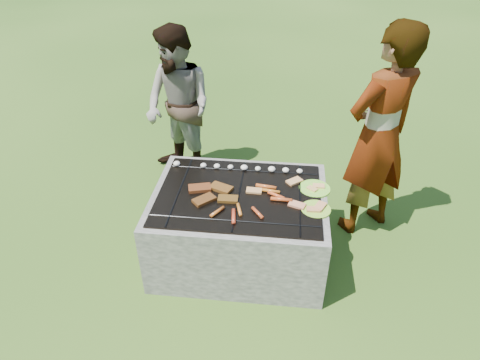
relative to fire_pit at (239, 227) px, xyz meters
The scene contains 10 objects.
lawn 0.28m from the fire_pit, ahead, with size 60.00×60.00×0.00m, color #244511.
fire_pit is the anchor object (origin of this frame).
mushrooms 0.48m from the fire_pit, 91.96° to the left, with size 1.05×0.06×0.04m.
pork_slabs 0.40m from the fire_pit, behind, with size 0.40×0.32×0.02m.
sausages 0.39m from the fire_pit, 35.04° to the right, with size 0.57×0.48×0.03m.
bread_on_grate 0.47m from the fire_pit, ahead, with size 0.45×0.42×0.02m.
plate_far 0.66m from the fire_pit, 13.21° to the left, with size 0.26×0.26×0.03m.
plate_near 0.66m from the fire_pit, 12.24° to the right, with size 0.26×0.26×0.03m.
cook 1.31m from the fire_pit, 25.90° to the left, with size 0.65×0.43×1.78m, color #9F9084.
bystander 1.43m from the fire_pit, 122.08° to the left, with size 0.74×0.58×1.52m, color gray.
Camera 1 is at (0.29, -2.56, 2.48)m, focal length 32.00 mm.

